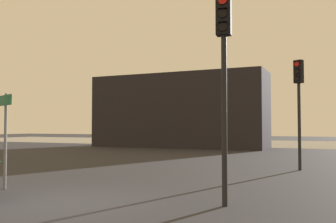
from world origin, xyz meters
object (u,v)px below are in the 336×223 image
(traffic_light_far_right, at_px, (299,93))
(direction_sign_post, at_px, (5,127))
(distant_building, at_px, (178,111))
(traffic_light_near_right, at_px, (224,58))

(traffic_light_far_right, height_order, direction_sign_post, traffic_light_far_right)
(distant_building, relative_size, direction_sign_post, 5.48)
(distant_building, height_order, traffic_light_far_right, distant_building)
(direction_sign_post, bearing_deg, traffic_light_far_right, -107.36)
(distant_building, height_order, traffic_light_near_right, distant_building)
(traffic_light_far_right, distance_m, direction_sign_post, 10.58)
(distant_building, distance_m, direction_sign_post, 21.14)
(traffic_light_far_right, xyz_separation_m, traffic_light_near_right, (-0.87, -7.54, 0.18))
(traffic_light_near_right, height_order, direction_sign_post, traffic_light_near_right)
(direction_sign_post, bearing_deg, traffic_light_near_right, -152.76)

